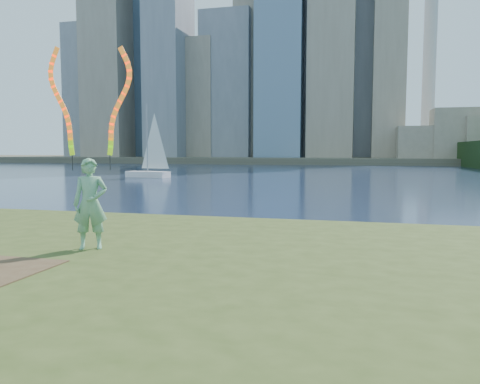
# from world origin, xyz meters

# --- Properties ---
(ground) EXTENTS (320.00, 320.00, 0.00)m
(ground) POSITION_xyz_m (0.00, 0.00, 0.00)
(ground) COLOR #18253E
(ground) RESTS_ON ground
(grassy_knoll) EXTENTS (20.00, 18.00, 0.80)m
(grassy_knoll) POSITION_xyz_m (0.00, -2.30, 0.34)
(grassy_knoll) COLOR #364518
(grassy_knoll) RESTS_ON ground
(far_shore) EXTENTS (320.00, 40.00, 1.20)m
(far_shore) POSITION_xyz_m (0.00, 95.00, 0.60)
(far_shore) COLOR #4E4939
(far_shore) RESTS_ON ground
(woman_with_ribbons) EXTENTS (1.91, 0.87, 4.08)m
(woman_with_ribbons) POSITION_xyz_m (-0.82, -0.67, 2.20)
(woman_with_ribbons) COLOR #1F7E39
(woman_with_ribbons) RESTS_ON grassy_knoll
(sailboat) EXTENTS (4.77, 2.27, 7.16)m
(sailboat) POSITION_xyz_m (-15.88, 33.52, 1.23)
(sailboat) COLOR white
(sailboat) RESTS_ON ground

